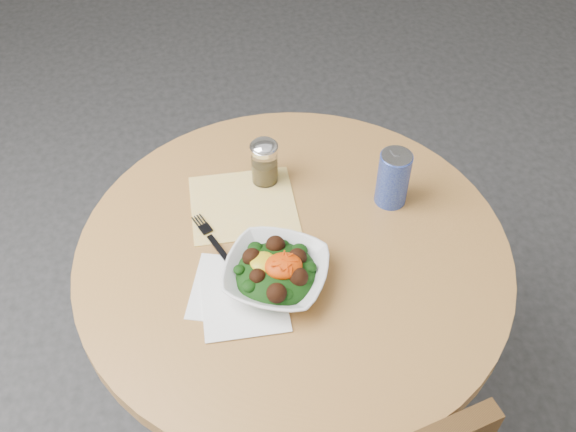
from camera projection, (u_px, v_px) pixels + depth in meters
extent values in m
plane|color=#2A2A2C|center=(292.00, 412.00, 1.88)|extent=(6.00, 6.00, 0.00)
cylinder|color=black|center=(292.00, 410.00, 1.87)|extent=(0.52, 0.52, 0.03)
cylinder|color=black|center=(292.00, 348.00, 1.62)|extent=(0.10, 0.10, 0.71)
cylinder|color=#C98B48|center=(293.00, 254.00, 1.34)|extent=(0.90, 0.90, 0.04)
cube|color=#F2AC0C|center=(243.00, 205.00, 1.41)|extent=(0.23, 0.21, 0.00)
cube|color=white|center=(234.00, 289.00, 1.25)|extent=(0.20, 0.20, 0.00)
cube|color=white|center=(244.00, 302.00, 1.23)|extent=(0.16, 0.16, 0.00)
imported|color=silver|center=(276.00, 274.00, 1.25)|extent=(0.26, 0.26, 0.05)
ellipsoid|color=black|center=(276.00, 274.00, 1.25)|extent=(0.16, 0.16, 0.06)
ellipsoid|color=gold|center=(263.00, 262.00, 1.24)|extent=(0.05, 0.05, 0.02)
ellipsoid|color=#DF5004|center=(283.00, 266.00, 1.23)|extent=(0.07, 0.06, 0.03)
cube|color=black|center=(223.00, 254.00, 1.31)|extent=(0.06, 0.11, 0.00)
cube|color=black|center=(202.00, 225.00, 1.36)|extent=(0.05, 0.07, 0.00)
cylinder|color=silver|center=(265.00, 165.00, 1.43)|extent=(0.06, 0.06, 0.09)
cylinder|color=olive|center=(265.00, 171.00, 1.44)|extent=(0.05, 0.05, 0.05)
cylinder|color=silver|center=(264.00, 148.00, 1.39)|extent=(0.06, 0.06, 0.01)
ellipsoid|color=silver|center=(264.00, 146.00, 1.39)|extent=(0.06, 0.06, 0.03)
cylinder|color=#0E199A|center=(393.00, 179.00, 1.37)|extent=(0.07, 0.07, 0.13)
cylinder|color=silver|center=(397.00, 156.00, 1.32)|extent=(0.07, 0.07, 0.00)
cube|color=silver|center=(395.00, 152.00, 1.33)|extent=(0.02, 0.02, 0.00)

